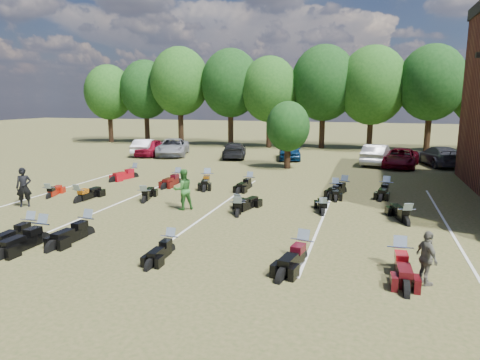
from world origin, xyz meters
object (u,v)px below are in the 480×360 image
at_px(person_grey, 427,258).
at_px(motorcycle_7, 49,198).
at_px(motorcycle_14, 178,183).
at_px(car_0, 150,148).
at_px(motorcycle_3, 170,252).
at_px(person_black, 24,187).
at_px(car_4, 290,150).
at_px(motorcycle_0, 42,242).
at_px(person_green, 183,189).

xyz_separation_m(person_grey, motorcycle_7, (-17.54, 5.67, -0.78)).
distance_m(motorcycle_7, motorcycle_14, 7.30).
height_order(car_0, motorcycle_7, car_0).
xyz_separation_m(car_0, motorcycle_3, (12.67, -21.99, -0.73)).
bearing_deg(person_black, motorcycle_7, 61.12).
relative_size(car_4, person_black, 2.35).
xyz_separation_m(person_black, motorcycle_0, (4.52, -4.03, -0.94)).
distance_m(person_green, motorcycle_3, 5.75).
bearing_deg(person_green, motorcycle_7, -44.79).
relative_size(person_grey, motorcycle_3, 0.76).
relative_size(person_grey, motorcycle_7, 0.78).
height_order(car_4, person_grey, person_grey).
xyz_separation_m(motorcycle_7, motorcycle_14, (4.72, 5.57, 0.00)).
bearing_deg(motorcycle_14, person_grey, -40.06).
distance_m(person_grey, motorcycle_14, 17.07).
relative_size(car_4, motorcycle_0, 1.75).
xyz_separation_m(person_green, motorcycle_7, (-7.67, 0.08, -0.96)).
bearing_deg(motorcycle_3, car_0, 118.74).
height_order(motorcycle_3, motorcycle_14, motorcycle_14).
height_order(car_0, person_black, person_black).
height_order(person_black, motorcycle_3, person_black).
relative_size(person_grey, motorcycle_0, 0.61).
bearing_deg(car_4, motorcycle_0, -112.67).
distance_m(person_green, person_grey, 11.34).
xyz_separation_m(person_black, motorcycle_14, (4.54, 7.38, -0.94)).
distance_m(motorcycle_0, motorcycle_3, 4.91).
bearing_deg(person_black, motorcycle_0, -76.15).
distance_m(person_black, motorcycle_14, 8.71).
bearing_deg(car_0, motorcycle_0, -77.97).
relative_size(car_0, person_green, 2.25).
bearing_deg(car_0, motorcycle_7, -86.58).
bearing_deg(motorcycle_0, person_grey, 2.25).
height_order(motorcycle_0, motorcycle_3, motorcycle_0).
relative_size(motorcycle_0, motorcycle_7, 1.27).
relative_size(person_green, person_grey, 1.23).
bearing_deg(motorcycle_14, car_0, 126.59).
bearing_deg(motorcycle_7, motorcycle_14, -147.25).
bearing_deg(car_0, person_green, -64.26).
relative_size(person_black, motorcycle_7, 0.95).
relative_size(car_0, person_grey, 2.78).
bearing_deg(motorcycle_0, motorcycle_3, 6.28).
xyz_separation_m(person_green, motorcycle_14, (-2.95, 5.66, -0.96)).
xyz_separation_m(person_black, motorcycle_7, (-0.18, 1.80, -0.94)).
xyz_separation_m(car_0, motorcycle_0, (7.78, -22.39, -0.73)).
height_order(person_black, person_grey, person_black).
xyz_separation_m(motorcycle_0, motorcycle_7, (-4.70, 5.83, 0.00)).
relative_size(person_green, motorcycle_3, 0.93).
distance_m(person_grey, motorcycle_3, 7.99).
bearing_deg(person_black, person_grey, -47.03).
bearing_deg(motorcycle_3, person_grey, -3.01).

